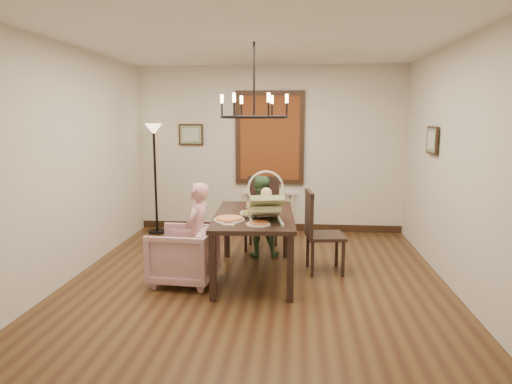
% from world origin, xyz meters
% --- Properties ---
extents(room_shell, '(4.51, 5.00, 2.81)m').
position_xyz_m(room_shell, '(0.00, 0.37, 1.40)').
color(room_shell, '#50371B').
rests_on(room_shell, ground).
extents(dining_table, '(1.04, 1.73, 0.79)m').
position_xyz_m(dining_table, '(-0.04, 0.15, 0.70)').
color(dining_table, black).
rests_on(dining_table, room_shell).
extents(chair_far, '(0.51, 0.51, 1.09)m').
position_xyz_m(chair_far, '(-0.05, 1.32, 0.54)').
color(chair_far, black).
rests_on(chair_far, room_shell).
extents(chair_right, '(0.52, 0.52, 1.06)m').
position_xyz_m(chair_right, '(0.83, 0.40, 0.53)').
color(chair_right, black).
rests_on(chair_right, room_shell).
extents(armchair, '(0.78, 0.77, 0.66)m').
position_xyz_m(armchair, '(-0.86, -0.14, 0.33)').
color(armchair, '#C496A3').
rests_on(armchair, room_shell).
extents(elderly_woman, '(0.31, 0.40, 0.99)m').
position_xyz_m(elderly_woman, '(-0.70, -0.08, 0.50)').
color(elderly_woman, '#D59699').
rests_on(elderly_woman, room_shell).
extents(seated_man, '(0.49, 0.39, 0.95)m').
position_xyz_m(seated_man, '(-0.04, 1.01, 0.48)').
color(seated_man, '#427046').
rests_on(seated_man, room_shell).
extents(baby_bouncer, '(0.52, 0.66, 0.39)m').
position_xyz_m(baby_bouncer, '(0.12, -0.22, 0.98)').
color(baby_bouncer, '#C3CD8D').
rests_on(baby_bouncer, dining_table).
extents(salad_bowl, '(0.29, 0.29, 0.07)m').
position_xyz_m(salad_bowl, '(-0.07, -0.03, 0.82)').
color(salad_bowl, white).
rests_on(salad_bowl, dining_table).
extents(pizza_platter, '(0.35, 0.35, 0.04)m').
position_xyz_m(pizza_platter, '(-0.29, -0.23, 0.81)').
color(pizza_platter, tan).
rests_on(pizza_platter, dining_table).
extents(drinking_glass, '(0.07, 0.07, 0.14)m').
position_xyz_m(drinking_glass, '(0.07, 0.29, 0.86)').
color(drinking_glass, silver).
rests_on(drinking_glass, dining_table).
extents(window_blinds, '(1.00, 0.03, 1.40)m').
position_xyz_m(window_blinds, '(0.00, 2.46, 1.60)').
color(window_blinds, maroon).
rests_on(window_blinds, room_shell).
extents(radiator, '(0.92, 0.12, 0.62)m').
position_xyz_m(radiator, '(0.00, 2.48, 0.35)').
color(radiator, silver).
rests_on(radiator, room_shell).
extents(picture_back, '(0.42, 0.03, 0.36)m').
position_xyz_m(picture_back, '(-1.35, 2.47, 1.65)').
color(picture_back, black).
rests_on(picture_back, room_shell).
extents(picture_right, '(0.03, 0.42, 0.36)m').
position_xyz_m(picture_right, '(2.21, 0.90, 1.65)').
color(picture_right, black).
rests_on(picture_right, room_shell).
extents(floor_lamp, '(0.30, 0.30, 1.80)m').
position_xyz_m(floor_lamp, '(-1.90, 2.15, 0.90)').
color(floor_lamp, black).
rests_on(floor_lamp, room_shell).
extents(chandelier, '(0.80, 0.80, 0.04)m').
position_xyz_m(chandelier, '(-0.04, 0.15, 1.95)').
color(chandelier, black).
rests_on(chandelier, room_shell).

